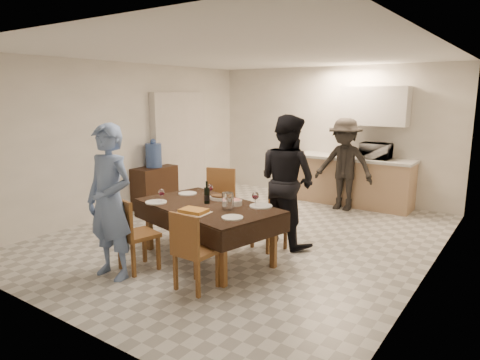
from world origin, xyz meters
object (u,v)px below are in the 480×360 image
object	(u,v)px
console	(155,187)
person_near	(110,202)
dining_table	(208,207)
water_jug	(154,155)
wine_bottle	(207,192)
water_pitcher	(228,201)
person_kitchen	(344,164)
savoury_tart	(194,211)
microwave	(376,151)
person_far	(287,181)

from	to	relation	value
console	person_near	world-z (taller)	person_near
dining_table	water_jug	xyz separation A→B (m)	(-2.37, 1.38, 0.31)
wine_bottle	water_pitcher	world-z (taller)	wine_bottle
water_jug	person_kitchen	bearing A→B (deg)	33.00
savoury_tart	person_near	size ratio (longest dim) A/B	0.21
wine_bottle	person_near	bearing A→B (deg)	-114.44
water_jug	person_kitchen	xyz separation A→B (m)	(2.88, 1.87, -0.15)
microwave	console	bearing A→B (deg)	35.13
console	wine_bottle	size ratio (longest dim) A/B	2.85
water_pitcher	savoury_tart	distance (m)	0.42
savoury_tart	person_near	xyz separation A→B (m)	(-0.65, -0.67, 0.15)
wine_bottle	person_far	bearing A→B (deg)	59.04
person_near	person_kitchen	world-z (taller)	person_near
person_near	person_kitchen	xyz separation A→B (m)	(1.06, 4.30, -0.05)
water_pitcher	person_near	world-z (taller)	person_near
wine_bottle	microwave	bearing A→B (deg)	74.98
person_near	dining_table	bearing A→B (deg)	59.45
water_jug	console	bearing A→B (deg)	0.00
wine_bottle	person_near	world-z (taller)	person_near
console	microwave	bearing A→B (deg)	35.13
water_pitcher	person_far	world-z (taller)	person_far
water_pitcher	microwave	bearing A→B (deg)	81.22
microwave	person_near	xyz separation A→B (m)	(-1.48, -4.75, -0.17)
dining_table	savoury_tart	xyz separation A→B (m)	(0.10, -0.38, 0.06)
wine_bottle	person_near	distance (m)	1.21
dining_table	person_near	world-z (taller)	person_near
water_pitcher	person_near	bearing A→B (deg)	-131.99
water_jug	person_near	size ratio (longest dim) A/B	0.25
person_near	water_jug	bearing A→B (deg)	123.94
dining_table	person_far	bearing A→B (deg)	75.35
person_kitchen	person_near	bearing A→B (deg)	-103.86
dining_table	person_kitchen	size ratio (longest dim) A/B	1.21
dining_table	person_kitchen	world-z (taller)	person_kitchen
microwave	water_pitcher	bearing A→B (deg)	81.22
water_pitcher	person_far	distance (m)	1.12
savoury_tart	water_pitcher	bearing A→B (deg)	52.85
wine_bottle	person_far	size ratio (longest dim) A/B	0.16
microwave	person_far	size ratio (longest dim) A/B	0.29
microwave	savoury_tart	bearing A→B (deg)	78.51
water_jug	water_pitcher	bearing A→B (deg)	-27.70
dining_table	microwave	size ratio (longest dim) A/B	3.85
wine_bottle	person_kitchen	world-z (taller)	person_kitchen
dining_table	water_pitcher	xyz separation A→B (m)	(0.35, -0.05, 0.14)
dining_table	savoury_tart	distance (m)	0.40
console	water_pitcher	xyz separation A→B (m)	(2.72, -1.43, 0.43)
water_jug	savoury_tart	xyz separation A→B (m)	(2.47, -1.76, -0.25)
wine_bottle	water_pitcher	bearing A→B (deg)	-14.04
person_far	person_kitchen	bearing A→B (deg)	-74.79
microwave	dining_table	bearing A→B (deg)	75.90
dining_table	console	distance (m)	2.76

